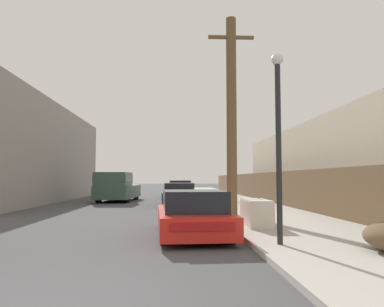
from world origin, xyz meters
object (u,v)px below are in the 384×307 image
(discarded_fridge, at_px, (256,213))
(parked_sports_car_red, at_px, (193,215))
(pickup_truck, at_px, (117,187))
(pedestrian, at_px, (234,187))
(car_parked_mid, at_px, (178,195))
(car_parked_far, at_px, (180,190))
(utility_pole, at_px, (232,113))
(street_lamp, at_px, (278,130))

(discarded_fridge, relative_size, parked_sports_car_red, 0.38)
(pickup_truck, distance_m, pedestrian, 7.88)
(discarded_fridge, distance_m, parked_sports_car_red, 2.21)
(parked_sports_car_red, bearing_deg, pedestrian, 72.87)
(discarded_fridge, relative_size, pedestrian, 0.98)
(discarded_fridge, relative_size, car_parked_mid, 0.37)
(car_parked_far, distance_m, utility_pole, 15.79)
(pickup_truck, distance_m, utility_pole, 12.59)
(utility_pole, distance_m, pedestrian, 8.43)
(parked_sports_car_red, bearing_deg, discarded_fridge, 26.25)
(discarded_fridge, xyz_separation_m, parked_sports_car_red, (-1.93, -1.07, 0.04))
(utility_pole, bearing_deg, parked_sports_car_red, -111.71)
(car_parked_far, bearing_deg, parked_sports_car_red, -91.56)
(car_parked_mid, distance_m, pickup_truck, 5.80)
(utility_pole, bearing_deg, street_lamp, -89.96)
(utility_pole, xyz_separation_m, pedestrian, (1.35, 7.74, -3.05))
(car_parked_far, xyz_separation_m, pickup_truck, (-4.21, -4.68, 0.31))
(car_parked_far, relative_size, pickup_truck, 0.79)
(parked_sports_car_red, xyz_separation_m, car_parked_mid, (-0.25, 10.81, 0.05))
(car_parked_far, distance_m, pickup_truck, 6.31)
(utility_pole, bearing_deg, pickup_truck, 119.31)
(utility_pole, relative_size, pedestrian, 4.54)
(parked_sports_car_red, xyz_separation_m, pedestrian, (3.09, 12.10, 0.45))
(discarded_fridge, relative_size, street_lamp, 0.40)
(street_lamp, height_order, pedestrian, street_lamp)
(parked_sports_car_red, height_order, street_lamp, street_lamp)
(parked_sports_car_red, xyz_separation_m, car_parked_far, (-0.02, 19.68, 0.10))
(discarded_fridge, bearing_deg, pedestrian, 84.35)
(car_parked_far, relative_size, pedestrian, 2.66)
(car_parked_far, xyz_separation_m, utility_pole, (1.76, -15.32, 3.39))
(utility_pole, bearing_deg, pedestrian, 80.08)
(car_parked_far, bearing_deg, car_parked_mid, -93.07)
(car_parked_far, distance_m, street_lamp, 21.87)
(discarded_fridge, height_order, car_parked_mid, car_parked_mid)
(car_parked_far, bearing_deg, utility_pole, -85.08)
(parked_sports_car_red, height_order, pedestrian, pedestrian)
(discarded_fridge, bearing_deg, street_lamp, -93.07)
(parked_sports_car_red, relative_size, street_lamp, 1.06)
(car_parked_far, bearing_deg, pedestrian, -69.32)
(parked_sports_car_red, relative_size, car_parked_far, 0.97)
(utility_pole, bearing_deg, car_parked_mid, 107.08)
(car_parked_mid, relative_size, pickup_truck, 0.78)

